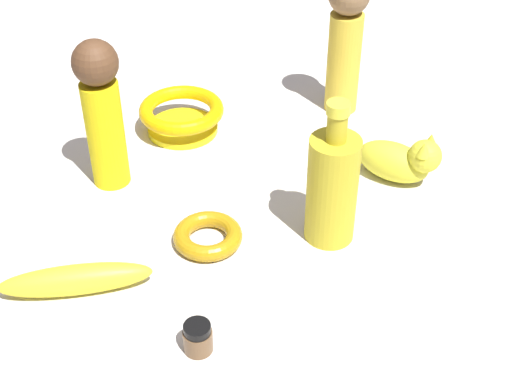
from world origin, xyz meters
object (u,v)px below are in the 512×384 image
at_px(bottle_tall, 332,186).
at_px(bangle, 208,236).
at_px(person_figure_adult, 102,110).
at_px(nail_polish_jar, 198,337).
at_px(person_figure_child, 346,39).
at_px(bowl, 182,114).
at_px(banana, 76,280).
at_px(cat_figurine, 401,160).

height_order(bottle_tall, bangle, bottle_tall).
relative_size(person_figure_adult, bangle, 2.45).
distance_m(nail_polish_jar, bangle, 0.19).
distance_m(person_figure_child, bowl, 0.30).
relative_size(person_figure_adult, bowl, 1.66).
bearing_deg(banana, cat_figurine, 18.75).
relative_size(person_figure_adult, nail_polish_jar, 5.89).
xyz_separation_m(banana, person_figure_child, (-0.48, -0.33, 0.11)).
bearing_deg(bowl, cat_figurine, 142.02).
height_order(person_figure_child, bangle, person_figure_child).
relative_size(bottle_tall, nail_polish_jar, 5.36).
bearing_deg(cat_figurine, bangle, 10.94).
height_order(cat_figurine, nail_polish_jar, cat_figurine).
xyz_separation_m(bottle_tall, bowl, (0.14, -0.32, -0.05)).
bearing_deg(person_figure_child, nail_polish_jar, 52.31).
distance_m(banana, person_figure_child, 0.59).
bearing_deg(bowl, banana, 58.38).
distance_m(bottle_tall, bangle, 0.18).
xyz_separation_m(cat_figurine, nail_polish_jar, (0.36, 0.24, -0.02)).
distance_m(cat_figurine, person_figure_child, 0.24).
bearing_deg(bangle, bowl, -94.59).
xyz_separation_m(cat_figurine, bangle, (0.31, 0.06, -0.03)).
xyz_separation_m(nail_polish_jar, bowl, (-0.08, -0.46, 0.01)).
relative_size(banana, cat_figurine, 1.57).
bearing_deg(cat_figurine, person_figure_adult, -15.86).
bearing_deg(person_figure_child, bottle_tall, 66.07).
relative_size(nail_polish_jar, bowl, 0.28).
distance_m(cat_figurine, bowl, 0.37).
distance_m(person_figure_child, nail_polish_jar, 0.59).
height_order(cat_figurine, person_figure_child, person_figure_child).
xyz_separation_m(banana, bowl, (-0.20, -0.33, 0.01)).
bearing_deg(bangle, nail_polish_jar, 73.47).
relative_size(cat_figurine, bowl, 0.88).
bearing_deg(banana, nail_polish_jar, -39.95).
distance_m(person_figure_adult, cat_figurine, 0.44).
height_order(cat_figurine, bangle, cat_figurine).
bearing_deg(banana, bowl, 65.09).
xyz_separation_m(person_figure_adult, nail_polish_jar, (-0.05, 0.36, -0.10)).
bearing_deg(cat_figurine, nail_polish_jar, 33.30).
distance_m(bottle_tall, bowl, 0.35).
distance_m(person_figure_adult, bangle, 0.24).
xyz_separation_m(bottle_tall, banana, (0.34, 0.01, -0.06)).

